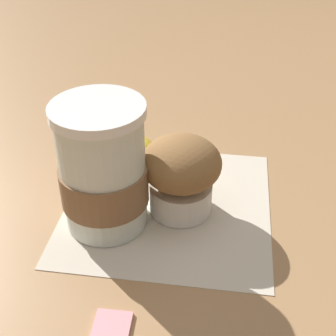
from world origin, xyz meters
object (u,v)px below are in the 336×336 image
coffee_cup (103,171)px  sugar_packet (109,334)px  muffin (180,175)px  banana (131,147)px

coffee_cup → sugar_packet: 0.16m
muffin → sugar_packet: bearing=-178.1°
coffee_cup → muffin: (0.05, -0.07, -0.02)m
sugar_packet → coffee_cup: bearing=29.2°
muffin → sugar_packet: muffin is taller
coffee_cup → banana: bearing=14.3°
coffee_cup → sugar_packet: coffee_cup is taller
banana → muffin: bearing=-127.6°
coffee_cup → banana: 0.13m
coffee_cup → muffin: coffee_cup is taller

